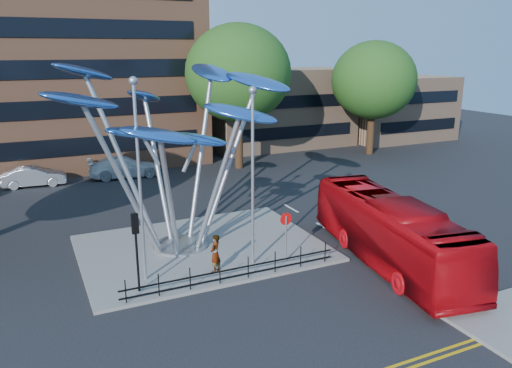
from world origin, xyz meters
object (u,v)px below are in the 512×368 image
traffic_light_island (136,236)px  parked_car_right (125,167)px  pedestrian (215,254)px  leaf_sculpture (172,116)px  parked_car_mid (34,177)px  no_entry_sign_island (286,229)px  street_lamp_right (253,162)px  street_lamp_left (138,164)px  tree_far (374,80)px  tree_right (238,73)px  red_bus (390,231)px

traffic_light_island → parked_car_right: (3.41, 20.40, -1.79)m
traffic_light_island → pedestrian: 3.92m
leaf_sculpture → parked_car_mid: 18.52m
parked_car_right → pedestrian: bearing=-175.9°
no_entry_sign_island → street_lamp_right: bearing=162.1°
street_lamp_left → parked_car_right: bearing=81.5°
tree_far → traffic_light_island: 33.61m
no_entry_sign_island → pedestrian: bearing=173.9°
leaf_sculpture → street_lamp_right: 4.83m
traffic_light_island → parked_car_right: size_ratio=0.61×
leaf_sculpture → parked_car_right: size_ratio=2.25×
tree_right → street_lamp_left: size_ratio=1.38×
traffic_light_island → red_bus: (11.60, -1.86, -1.01)m
street_lamp_right → leaf_sculpture: bearing=124.9°
traffic_light_island → pedestrian: size_ratio=1.92×
tree_right → red_bus: size_ratio=1.05×
leaf_sculpture → street_lamp_left: leaf_sculpture is taller
street_lamp_right → parked_car_mid: street_lamp_right is taller
tree_right → street_lamp_left: 22.49m
pedestrian → parked_car_mid: size_ratio=0.39×
red_bus → tree_right: bearing=95.9°
tree_right → red_bus: (-1.40, -21.36, -6.43)m
leaf_sculpture → street_lamp_left: size_ratio=1.45×
street_lamp_left → parked_car_right: (2.91, 19.40, -4.53)m
parked_car_mid → pedestrian: bearing=-155.9°
tree_far → pedestrian: tree_far is taller
leaf_sculpture → traffic_light_island: size_ratio=3.71×
traffic_light_island → no_entry_sign_island: (7.00, 0.02, -0.80)m
tree_far → red_bus: tree_far is taller
street_lamp_right → street_lamp_left: bearing=174.3°
leaf_sculpture → street_lamp_right: leaf_sculpture is taller
no_entry_sign_island → parked_car_mid: size_ratio=0.54×
parked_car_mid → parked_car_right: parked_car_right is taller
leaf_sculpture → parked_car_mid: (-6.24, 16.32, -6.13)m
tree_right → tree_far: bearing=0.0°
pedestrian → street_lamp_left: bearing=-54.0°
street_lamp_right → pedestrian: bearing=-176.5°
tree_far → street_lamp_right: 28.76m
street_lamp_right → pedestrian: size_ratio=4.64×
leaf_sculpture → no_entry_sign_island: leaf_sculpture is taller
street_lamp_right → tree_right: bearing=68.5°
street_lamp_right → pedestrian: 4.49m
tree_far → street_lamp_right: size_ratio=1.30×
tree_right → parked_car_mid: size_ratio=2.67×
street_lamp_left → no_entry_sign_island: bearing=-8.6°
red_bus → street_lamp_left: bearing=175.2°
parked_car_right → street_lamp_right: bearing=-170.4°
traffic_light_island → red_bus: 11.79m
no_entry_sign_island → tree_far: bearing=44.3°
traffic_light_island → parked_car_mid: 20.85m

